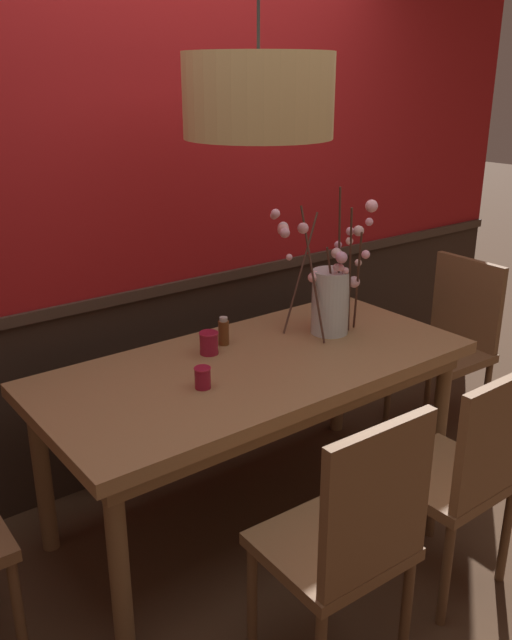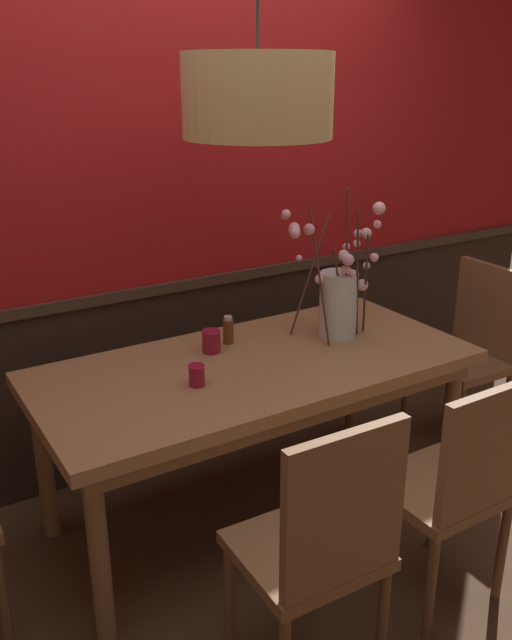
% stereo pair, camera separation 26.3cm
% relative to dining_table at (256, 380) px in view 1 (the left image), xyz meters
% --- Properties ---
extents(ground_plane, '(24.00, 24.00, 0.00)m').
position_rel_dining_table_xyz_m(ground_plane, '(0.00, 0.00, -0.67)').
color(ground_plane, '#4C3321').
extents(back_wall, '(4.87, 0.14, 2.71)m').
position_rel_dining_table_xyz_m(back_wall, '(0.00, 0.71, 0.68)').
color(back_wall, '#2D2119').
rests_on(back_wall, ground).
extents(dining_table, '(1.85, 0.87, 0.76)m').
position_rel_dining_table_xyz_m(dining_table, '(0.00, 0.00, 0.00)').
color(dining_table, '#997047').
rests_on(dining_table, ground).
extents(chair_far_side_left, '(0.47, 0.44, 0.90)m').
position_rel_dining_table_xyz_m(chair_far_side_left, '(-0.28, 0.84, -0.16)').
color(chair_far_side_left, brown).
rests_on(chair_far_side_left, ground).
extents(chair_head_east_end, '(0.42, 0.47, 0.97)m').
position_rel_dining_table_xyz_m(chair_head_east_end, '(1.34, -0.00, -0.13)').
color(chair_head_east_end, brown).
rests_on(chair_head_east_end, ground).
extents(chair_near_side_right, '(0.43, 0.41, 0.93)m').
position_rel_dining_table_xyz_m(chair_near_side_right, '(0.32, -0.83, -0.15)').
color(chair_near_side_right, brown).
rests_on(chair_near_side_right, ground).
extents(chair_near_side_left, '(0.45, 0.42, 0.98)m').
position_rel_dining_table_xyz_m(chair_near_side_left, '(-0.30, -0.86, -0.13)').
color(chair_near_side_left, brown).
rests_on(chair_near_side_left, ground).
extents(chair_far_side_right, '(0.43, 0.44, 0.91)m').
position_rel_dining_table_xyz_m(chair_far_side_right, '(0.24, 0.84, -0.16)').
color(chair_far_side_right, brown).
rests_on(chair_far_side_right, ground).
extents(vase_with_blossoms, '(0.33, 0.49, 0.69)m').
position_rel_dining_table_xyz_m(vase_with_blossoms, '(0.47, 0.06, 0.27)').
color(vase_with_blossoms, silver).
rests_on(vase_with_blossoms, dining_table).
extents(candle_holder_nearer_center, '(0.08, 0.08, 0.10)m').
position_rel_dining_table_xyz_m(candle_holder_nearer_center, '(-0.11, 0.19, 0.14)').
color(candle_holder_nearer_center, maroon).
rests_on(candle_holder_nearer_center, dining_table).
extents(candle_holder_nearer_edge, '(0.07, 0.07, 0.09)m').
position_rel_dining_table_xyz_m(candle_holder_nearer_edge, '(-0.32, -0.08, 0.13)').
color(candle_holder_nearer_edge, maroon).
rests_on(candle_holder_nearer_edge, dining_table).
extents(condiment_bottle, '(0.05, 0.05, 0.13)m').
position_rel_dining_table_xyz_m(condiment_bottle, '(0.00, 0.24, 0.15)').
color(condiment_bottle, brown).
rests_on(condiment_bottle, dining_table).
extents(pendant_lamp, '(0.55, 0.55, 1.04)m').
position_rel_dining_table_xyz_m(pendant_lamp, '(-0.01, -0.03, 1.15)').
color(pendant_lamp, tan).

